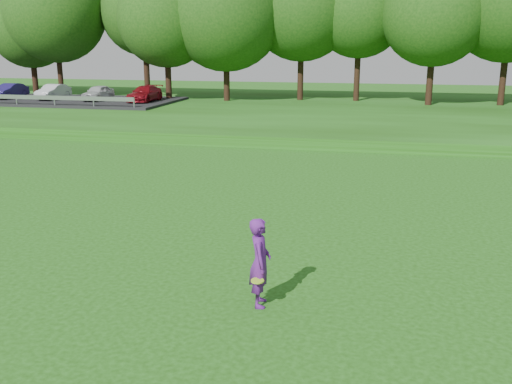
# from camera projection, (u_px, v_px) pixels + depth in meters

# --- Properties ---
(ground) EXTENTS (140.00, 140.00, 0.00)m
(ground) POSITION_uv_depth(u_px,v_px,m) (126.00, 328.00, 10.67)
(ground) COLOR #1C470D
(ground) RESTS_ON ground
(berm) EXTENTS (130.00, 30.00, 0.60)m
(berm) POSITION_uv_depth(u_px,v_px,m) (325.00, 111.00, 42.66)
(berm) COLOR #1C470D
(berm) RESTS_ON ground
(walking_path) EXTENTS (130.00, 1.60, 0.04)m
(walking_path) POSITION_uv_depth(u_px,v_px,m) (295.00, 146.00, 29.52)
(walking_path) COLOR gray
(walking_path) RESTS_ON ground
(treeline) EXTENTS (104.00, 7.00, 15.00)m
(treeline) POSITION_uv_depth(u_px,v_px,m) (334.00, 5.00, 44.46)
(treeline) COLOR #153E0E
(treeline) RESTS_ON berm
(parking_lot) EXTENTS (24.00, 9.00, 1.38)m
(parking_lot) POSITION_uv_depth(u_px,v_px,m) (30.00, 95.00, 46.56)
(parking_lot) COLOR black
(parking_lot) RESTS_ON berm
(woman) EXTENTS (0.57, 0.84, 1.84)m
(woman) POSITION_uv_depth(u_px,v_px,m) (260.00, 262.00, 11.40)
(woman) COLOR #5D1B7C
(woman) RESTS_ON ground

